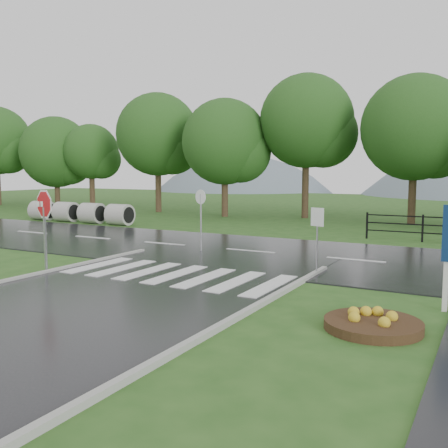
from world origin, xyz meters
The scene contains 9 objects.
ground centered at (0.00, 0.00, 0.00)m, with size 120.00×120.00×0.00m, color #29531B.
main_road centered at (0.00, 10.00, 0.00)m, with size 90.00×8.00×0.04m, color black.
crosswalk centered at (0.00, 5.00, 0.06)m, with size 6.50×2.80×0.02m.
treeline centered at (1.00, 24.00, 0.00)m, with size 83.20×5.20×10.00m.
culvert_pipes centered at (-13.81, 15.00, 0.60)m, with size 7.60×1.20×1.20m.
stop_sign centered at (-3.72, 3.53, 1.86)m, with size 1.16×0.30×2.68m.
flower_bed centered at (6.16, 2.74, 0.14)m, with size 1.88×1.88×0.38m.
reg_sign_small centered at (3.56, 7.13, 1.43)m, with size 0.43×0.15×2.00m.
reg_sign_round centered at (-1.67, 9.14, 1.49)m, with size 0.54×0.17×2.37m.
Camera 1 is at (8.15, -6.90, 3.06)m, focal length 40.00 mm.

